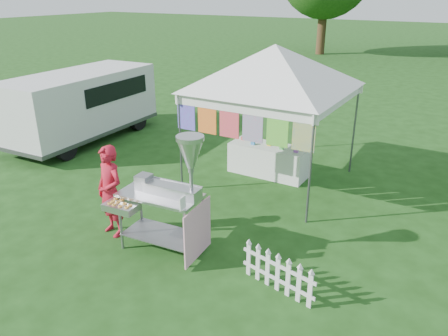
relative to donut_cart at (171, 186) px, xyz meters
The scene contains 7 objects.
ground 1.21m from the donut_cart, ahead, with size 120.00×120.00×0.00m, color #193E11.
canopy_main 3.91m from the donut_cart, 88.39° to the left, with size 4.24×4.24×3.45m.
donut_cart is the anchor object (origin of this frame).
vendor 1.34m from the donut_cart, behind, with size 0.60×0.39×1.63m, color #B6162A.
cargo_van 6.75m from the donut_cart, 148.53° to the left, with size 2.06×4.66×1.90m.
picket_fence 2.08m from the donut_cart, ahead, with size 1.24×0.30×0.56m.
display_table 3.88m from the donut_cart, 91.32° to the left, with size 1.80×0.70×0.71m, color white.
Camera 1 is at (3.76, -4.84, 4.03)m, focal length 35.00 mm.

